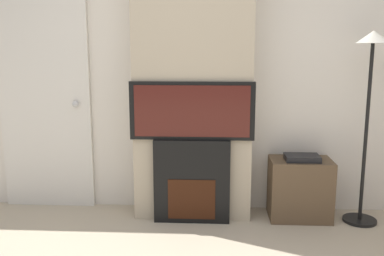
% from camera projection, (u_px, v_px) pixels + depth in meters
% --- Properties ---
extents(wall_back, '(6.00, 0.06, 2.70)m').
position_uv_depth(wall_back, '(194.00, 63.00, 3.84)').
color(wall_back, silver).
rests_on(wall_back, ground_plane).
extents(chimney_breast, '(1.01, 0.34, 2.70)m').
position_uv_depth(chimney_breast, '(193.00, 64.00, 3.65)').
color(chimney_breast, tan).
rests_on(chimney_breast, ground_plane).
extents(fireplace, '(0.65, 0.15, 0.72)m').
position_uv_depth(fireplace, '(192.00, 181.00, 3.67)').
color(fireplace, black).
rests_on(fireplace, ground_plane).
extents(television, '(1.04, 0.07, 0.49)m').
position_uv_depth(television, '(192.00, 111.00, 3.55)').
color(television, black).
rests_on(television, fireplace).
extents(floor_lamp, '(0.28, 0.28, 1.62)m').
position_uv_depth(floor_lamp, '(370.00, 86.00, 3.49)').
color(floor_lamp, black).
rests_on(floor_lamp, ground_plane).
extents(media_stand, '(0.53, 0.36, 0.58)m').
position_uv_depth(media_stand, '(300.00, 188.00, 3.75)').
color(media_stand, brown).
rests_on(media_stand, ground_plane).
extents(entry_door, '(0.85, 0.09, 2.04)m').
position_uv_depth(entry_door, '(45.00, 99.00, 3.92)').
color(entry_door, silver).
rests_on(entry_door, ground_plane).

